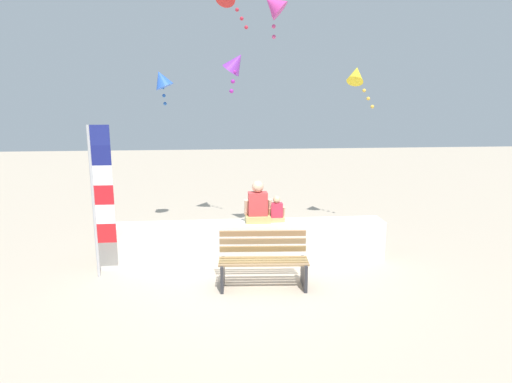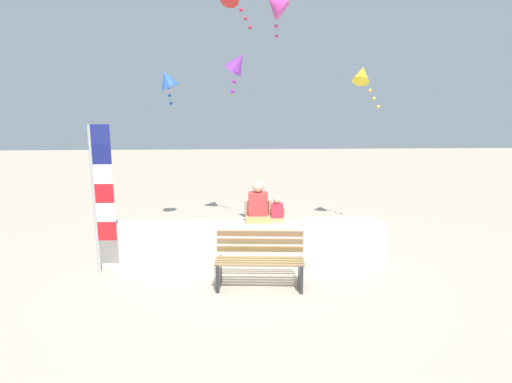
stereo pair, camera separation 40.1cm
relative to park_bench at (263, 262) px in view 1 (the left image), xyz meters
The scene contains 10 objects.
ground_plane 0.60m from the park_bench, 121.69° to the left, with size 40.00×40.00×0.00m, color #BFAD96.
seawall_ledge 1.21m from the park_bench, 100.93° to the left, with size 5.38×0.55×0.76m, color silver.
park_bench is the anchor object (origin of this frame).
person_adult 1.40m from the park_bench, 88.75° to the left, with size 0.52×0.38×0.80m.
person_child 1.41m from the park_bench, 72.52° to the left, with size 0.32×0.24×0.50m.
flag_banner 3.01m from the park_bench, 167.11° to the left, with size 0.37×0.05×2.65m.
kite_purple 3.86m from the park_bench, 99.93° to the left, with size 0.62×0.59×0.84m.
kite_blue 4.98m from the park_bench, 119.36° to the left, with size 0.55×0.57×0.83m.
kite_yellow 5.16m from the park_bench, 52.47° to the left, with size 0.69×0.65×1.02m.
kite_magenta 4.83m from the park_bench, 78.67° to the left, with size 0.61×0.59×0.86m.
Camera 1 is at (-0.53, -7.29, 3.07)m, focal length 31.07 mm.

